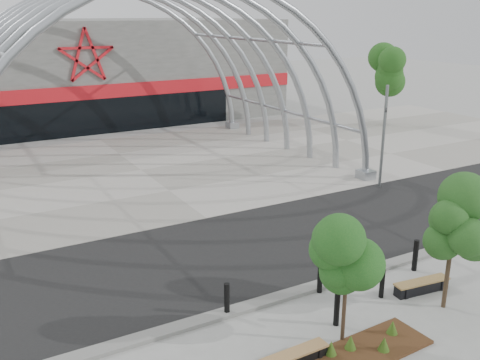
{
  "coord_description": "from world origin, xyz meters",
  "views": [
    {
      "loc": [
        -9.34,
        -12.62,
        8.62
      ],
      "look_at": [
        0.0,
        4.0,
        2.6
      ],
      "focal_mm": 40.0,
      "sensor_mm": 36.0,
      "label": 1
    }
  ],
  "objects_px": {
    "street_tree_0": "(347,259)",
    "signal_pole": "(384,135)",
    "bench_1": "(421,286)",
    "bollard_2": "(320,277)",
    "bench_0": "(294,359)",
    "street_tree_1": "(454,220)"
  },
  "relations": [
    {
      "from": "street_tree_0",
      "to": "signal_pole",
      "type": "bearing_deg",
      "value": 42.69
    },
    {
      "from": "bench_1",
      "to": "bollard_2",
      "type": "xyz_separation_m",
      "value": [
        -2.86,
        1.6,
        0.33
      ]
    },
    {
      "from": "bench_0",
      "to": "bench_1",
      "type": "xyz_separation_m",
      "value": [
        5.71,
        1.09,
        0.0
      ]
    },
    {
      "from": "street_tree_0",
      "to": "bollard_2",
      "type": "distance_m",
      "value": 3.34
    },
    {
      "from": "street_tree_0",
      "to": "street_tree_1",
      "type": "distance_m",
      "value": 3.89
    },
    {
      "from": "street_tree_1",
      "to": "signal_pole",
      "type": "bearing_deg",
      "value": 55.95
    },
    {
      "from": "street_tree_0",
      "to": "bench_1",
      "type": "xyz_separation_m",
      "value": [
        3.97,
        0.87,
        -2.28
      ]
    },
    {
      "from": "signal_pole",
      "to": "street_tree_1",
      "type": "bearing_deg",
      "value": -124.05
    },
    {
      "from": "signal_pole",
      "to": "bench_0",
      "type": "height_order",
      "value": "signal_pole"
    },
    {
      "from": "street_tree_0",
      "to": "bollard_2",
      "type": "xyz_separation_m",
      "value": [
        1.12,
        2.47,
        -1.96
      ]
    },
    {
      "from": "bench_0",
      "to": "bollard_2",
      "type": "xyz_separation_m",
      "value": [
        2.86,
        2.69,
        0.33
      ]
    },
    {
      "from": "street_tree_1",
      "to": "bollard_2",
      "type": "xyz_separation_m",
      "value": [
        -2.76,
        2.58,
        -2.34
      ]
    },
    {
      "from": "bench_1",
      "to": "bollard_2",
      "type": "bearing_deg",
      "value": 150.78
    },
    {
      "from": "street_tree_1",
      "to": "bench_1",
      "type": "bearing_deg",
      "value": 84.05
    },
    {
      "from": "bench_1",
      "to": "street_tree_1",
      "type": "bearing_deg",
      "value": -95.95
    },
    {
      "from": "signal_pole",
      "to": "street_tree_1",
      "type": "distance_m",
      "value": 11.79
    },
    {
      "from": "bench_1",
      "to": "bollard_2",
      "type": "distance_m",
      "value": 3.29
    },
    {
      "from": "street_tree_1",
      "to": "bollard_2",
      "type": "height_order",
      "value": "street_tree_1"
    },
    {
      "from": "street_tree_0",
      "to": "street_tree_1",
      "type": "bearing_deg",
      "value": -1.57
    },
    {
      "from": "bench_0",
      "to": "bollard_2",
      "type": "bearing_deg",
      "value": 43.23
    },
    {
      "from": "street_tree_0",
      "to": "bench_1",
      "type": "relative_size",
      "value": 1.74
    },
    {
      "from": "bollard_2",
      "to": "street_tree_0",
      "type": "bearing_deg",
      "value": -114.33
    }
  ]
}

